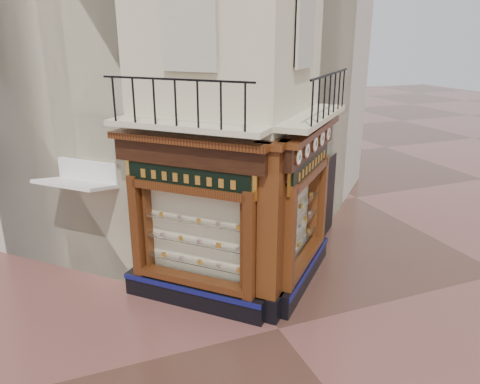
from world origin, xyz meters
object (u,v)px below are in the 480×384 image
clock_a (298,157)px  clock_e (328,133)px  corner_pilaster (270,236)px  signboard_left (188,178)px  signboard_right (310,164)px  clock_c (315,144)px  clock_d (322,138)px  awning (87,285)px  clock_b (306,150)px

clock_a → clock_e: (1.81, 1.81, -0.00)m
corner_pilaster → clock_e: size_ratio=10.95×
signboard_left → clock_e: bearing=-124.0°
clock_a → signboard_right: bearing=4.5°
corner_pilaster → clock_c: size_ratio=10.43×
clock_d → signboard_left: size_ratio=0.18×
clock_c → awning: size_ratio=0.22×
clock_c → clock_d: (0.46, 0.46, 0.00)m
corner_pilaster → signboard_right: bearing=-10.2°
clock_b → clock_e: (1.37, 1.37, 0.00)m
corner_pilaster → awning: size_ratio=2.31×
clock_a → signboard_left: 2.34m
corner_pilaster → awning: (-3.65, 2.94, -1.95)m
signboard_left → signboard_right: bearing=-135.0°
clock_d → signboard_left: bearing=140.1°
corner_pilaster → clock_e: (2.36, 1.76, 1.67)m
clock_e → clock_c: bearing=-180.0°
signboard_left → signboard_right: 2.92m
clock_e → awning: (-6.01, 1.18, -3.62)m
signboard_right → signboard_left: bearing=135.0°
clock_c → signboard_right: bearing=47.0°
clock_b → signboard_left: 2.58m
clock_c → signboard_left: bearing=132.0°
signboard_right → clock_b: bearing=-171.9°
clock_e → clock_a: bearing=-180.0°
clock_d → clock_e: size_ratio=1.09×
signboard_left → clock_a: bearing=-162.8°
clock_b → awning: size_ratio=0.20×
clock_b → clock_e: 1.94m
clock_e → clock_b: bearing=-180.0°
corner_pilaster → clock_b: (0.99, 0.39, 1.67)m
corner_pilaster → clock_a: size_ratio=11.34×
clock_a → signboard_left: clock_a is taller
clock_a → clock_d: clock_d is taller
clock_e → awning: size_ratio=0.21×
signboard_left → clock_d: bearing=-129.9°
corner_pilaster → signboard_left: corner_pilaster is taller
clock_c → signboard_left: clock_c is taller
clock_d → signboard_right: clock_d is taller
clock_a → clock_b: (0.44, 0.44, -0.00)m
clock_a → awning: (-4.20, 2.99, -3.62)m
corner_pilaster → clock_c: bearing=-14.5°
clock_b → clock_e: bearing=0.0°
clock_c → clock_e: (0.90, 0.90, 0.00)m
clock_d → clock_e: 0.63m
clock_e → awning: bearing=123.9°
clock_e → signboard_right: (-0.90, -0.75, -0.52)m
clock_e → signboard_right: bearing=174.6°
clock_b → signboard_left: bearing=120.7°
clock_c → clock_a: bearing=180.0°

